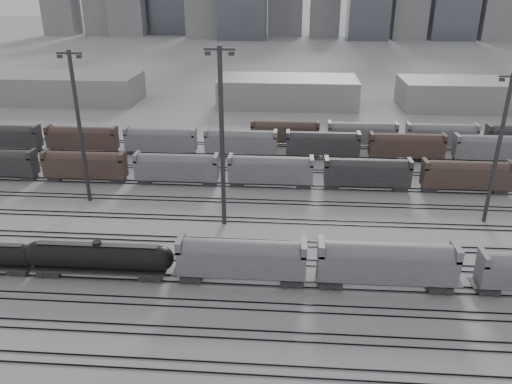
# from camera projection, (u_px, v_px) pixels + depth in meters

# --- Properties ---
(ground) EXTENTS (900.00, 900.00, 0.00)m
(ground) POSITION_uv_depth(u_px,v_px,m) (193.00, 284.00, 61.28)
(ground) COLOR #B5B5BA
(ground) RESTS_ON ground
(tracks) EXTENTS (220.00, 71.50, 0.16)m
(tracks) POSITION_uv_depth(u_px,v_px,m) (215.00, 220.00, 77.28)
(tracks) COLOR black
(tracks) RESTS_ON ground
(tank_car_b) EXTENTS (18.91, 3.15, 4.67)m
(tank_car_b) POSITION_uv_depth(u_px,v_px,m) (99.00, 257.00, 61.94)
(tank_car_b) COLOR #272629
(tank_car_b) RESTS_ON ground
(hopper_car_a) EXTENTS (15.65, 3.11, 5.60)m
(hopper_car_a) POSITION_uv_depth(u_px,v_px,m) (242.00, 257.00, 60.42)
(hopper_car_a) COLOR #272629
(hopper_car_a) RESTS_ON ground
(hopper_car_b) EXTENTS (16.41, 3.26, 5.87)m
(hopper_car_b) POSITION_uv_depth(u_px,v_px,m) (387.00, 262.00, 59.18)
(hopper_car_b) COLOR #272629
(hopper_car_b) RESTS_ON ground
(light_mast_b) EXTENTS (3.96, 0.63, 24.72)m
(light_mast_b) POSITION_uv_depth(u_px,v_px,m) (79.00, 125.00, 79.18)
(light_mast_b) COLOR #333336
(light_mast_b) RESTS_ON ground
(light_mast_c) EXTENTS (4.23, 0.68, 26.43)m
(light_mast_c) POSITION_uv_depth(u_px,v_px,m) (222.00, 135.00, 70.90)
(light_mast_c) COLOR #333336
(light_mast_c) RESTS_ON ground
(light_mast_d) EXTENTS (3.62, 0.58, 22.64)m
(light_mast_d) POSITION_uv_depth(u_px,v_px,m) (498.00, 147.00, 72.34)
(light_mast_d) COLOR #333336
(light_mast_d) RESTS_ON ground
(bg_string_near) EXTENTS (151.00, 3.00, 5.60)m
(bg_string_near) POSITION_uv_depth(u_px,v_px,m) (271.00, 172.00, 88.93)
(bg_string_near) COLOR gray
(bg_string_near) RESTS_ON ground
(bg_string_mid) EXTENTS (151.00, 3.00, 5.60)m
(bg_string_mid) POSITION_uv_depth(u_px,v_px,m) (323.00, 145.00, 102.90)
(bg_string_mid) COLOR #272629
(bg_string_mid) RESTS_ON ground
(bg_string_far) EXTENTS (66.00, 3.00, 5.60)m
(bg_string_far) POSITION_uv_depth(u_px,v_px,m) (401.00, 136.00, 109.04)
(bg_string_far) COLOR #4F3932
(bg_string_far) RESTS_ON ground
(warehouse_left) EXTENTS (50.00, 18.00, 8.00)m
(warehouse_left) POSITION_uv_depth(u_px,v_px,m) (56.00, 88.00, 150.80)
(warehouse_left) COLOR #969699
(warehouse_left) RESTS_ON ground
(warehouse_mid) EXTENTS (40.00, 18.00, 8.00)m
(warehouse_mid) POSITION_uv_depth(u_px,v_px,m) (288.00, 91.00, 146.02)
(warehouse_mid) COLOR #969699
(warehouse_mid) RESTS_ON ground
(warehouse_right) EXTENTS (35.00, 18.00, 8.00)m
(warehouse_right) POSITION_uv_depth(u_px,v_px,m) (463.00, 94.00, 142.61)
(warehouse_right) COLOR #969699
(warehouse_right) RESTS_ON ground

